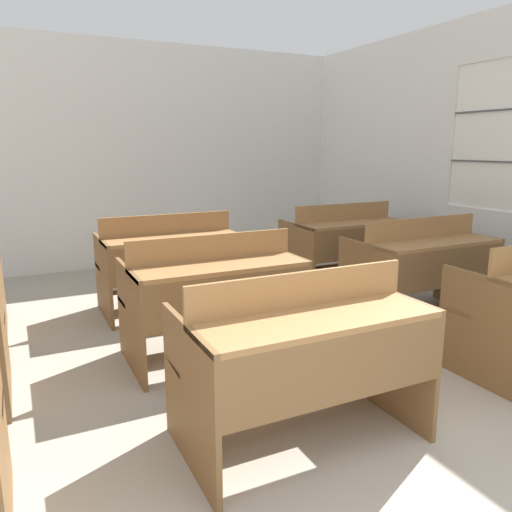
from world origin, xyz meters
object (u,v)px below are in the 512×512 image
Objects in this scene: bench_second_center at (215,292)px; bench_second_right at (422,265)px; bench_front_center at (304,353)px; bench_third_right at (345,242)px; bench_third_center at (170,259)px; wastepaper_bin at (364,255)px.

bench_second_right is at bearing -0.18° from bench_second_center.
bench_front_center is 3.07m from bench_third_right.
bench_third_center is (0.02, 1.18, 0.00)m from bench_second_center.
bench_front_center and bench_second_right have the same top height.
bench_second_right is 1.97m from wastepaper_bin.
bench_third_center is at bearing -167.64° from wastepaper_bin.
bench_second_right is (1.95, -0.01, 0.00)m from bench_second_center.
bench_third_center is (0.00, 2.36, 0.00)m from bench_front_center.
wastepaper_bin is (2.71, 2.96, -0.33)m from bench_front_center.
bench_second_center is 1.95m from bench_second_right.
bench_second_center and bench_second_right have the same top height.
bench_second_right is 1.00× the size of bench_third_center.
bench_second_center is 2.30m from bench_third_right.
bench_third_right is (0.03, 1.18, 0.00)m from bench_second_right.
wastepaper_bin is at bearing 66.34° from bench_second_right.
bench_front_center is 4.03m from wastepaper_bin.
bench_second_right is (1.93, 1.18, 0.00)m from bench_front_center.
bench_second_center and bench_third_center have the same top height.
bench_second_right is at bearing 31.46° from bench_front_center.
bench_third_center is at bearing 89.93° from bench_front_center.
bench_front_center is at bearing -148.54° from bench_second_right.
bench_second_right is 1.18m from bench_third_right.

